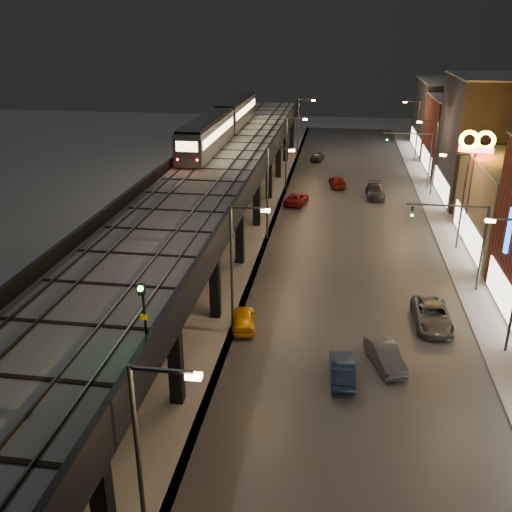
{
  "coord_description": "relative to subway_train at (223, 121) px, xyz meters",
  "views": [
    {
      "loc": [
        5.86,
        -20.35,
        19.56
      ],
      "look_at": [
        0.65,
        14.68,
        5.0
      ],
      "focal_mm": 40.0,
      "sensor_mm": 36.0,
      "label": 1
    }
  ],
  "objects": [
    {
      "name": "streetlight_left_0",
      "position": [
        8.07,
        -53.98,
        -3.08
      ],
      "size": [
        2.57,
        0.28,
        9.0
      ],
      "color": "#38383A",
      "rests_on": "ground"
    },
    {
      "name": "streetlight_left_1",
      "position": [
        8.07,
        -35.98,
        -3.08
      ],
      "size": [
        2.57,
        0.28,
        9.0
      ],
      "color": "#38383A",
      "rests_on": "ground"
    },
    {
      "name": "streetlight_left_2",
      "position": [
        8.07,
        -17.98,
        -3.08
      ],
      "size": [
        2.57,
        0.28,
        9.0
      ],
      "color": "#38383A",
      "rests_on": "ground"
    },
    {
      "name": "car_far_white",
      "position": [
        10.98,
        16.84,
        -7.64
      ],
      "size": [
        2.17,
        4.14,
        1.34
      ],
      "primitive_type": "imported",
      "rotation": [
        0.0,
        0.0,
        2.99
      ],
      "color": "#393A3F",
      "rests_on": "ground"
    },
    {
      "name": "elevated_viaduct",
      "position": [
        2.5,
        -17.14,
        -2.7
      ],
      "size": [
        9.0,
        100.0,
        6.3
      ],
      "color": "black",
      "rests_on": "ground"
    },
    {
      "name": "building_e",
      "position": [
        32.49,
        13.02,
        -3.24
      ],
      "size": [
        12.2,
        12.2,
        10.16
      ],
      "color": "maroon",
      "rests_on": "ground"
    },
    {
      "name": "building_d",
      "position": [
        32.49,
        -0.98,
        -1.24
      ],
      "size": [
        12.2,
        13.2,
        14.16
      ],
      "color": "#292934",
      "rests_on": "ground"
    },
    {
      "name": "car_onc_white",
      "position": [
        18.78,
        -1.88,
        -7.56
      ],
      "size": [
        2.25,
        5.26,
        1.51
      ],
      "primitive_type": "imported",
      "rotation": [
        0.0,
        0.0,
        0.03
      ],
      "color": "#3C3D43",
      "rests_on": "ground"
    },
    {
      "name": "rail_signal",
      "position": [
        6.4,
        -48.61,
        0.27
      ],
      "size": [
        0.32,
        0.41,
        2.77
      ],
      "color": "black",
      "rests_on": "viaduct_trackbed"
    },
    {
      "name": "traffic_light_rig_a",
      "position": [
        24.34,
        -26.99,
        -3.81
      ],
      "size": [
        6.1,
        0.34,
        7.0
      ],
      "color": "#38383A",
      "rests_on": "ground"
    },
    {
      "name": "streetlight_right_3",
      "position": [
        25.23,
        0.02,
        -3.08
      ],
      "size": [
        2.56,
        0.28,
        9.0
      ],
      "color": "#38383A",
      "rests_on": "ground"
    },
    {
      "name": "streetlight_left_4",
      "position": [
        8.07,
        18.02,
        -3.08
      ],
      "size": [
        2.57,
        0.28,
        9.0
      ],
      "color": "#38383A",
      "rests_on": "ground"
    },
    {
      "name": "road_surface",
      "position": [
        16.0,
        -13.98,
        -8.28
      ],
      "size": [
        17.0,
        120.0,
        0.06
      ],
      "primitive_type": "cube",
      "color": "#46474D",
      "rests_on": "ground"
    },
    {
      "name": "streetlight_left_3",
      "position": [
        8.07,
        0.02,
        -3.08
      ],
      "size": [
        2.57,
        0.28,
        9.0
      ],
      "color": "#38383A",
      "rests_on": "ground"
    },
    {
      "name": "subway_train",
      "position": [
        0.0,
        0.0,
        0.0
      ],
      "size": [
        2.86,
        34.67,
        3.41
      ],
      "color": "gray",
      "rests_on": "viaduct_trackbed"
    },
    {
      "name": "sidewalk_right",
      "position": [
        26.0,
        -13.98,
        -8.24
      ],
      "size": [
        4.0,
        120.0,
        0.14
      ],
      "primitive_type": "cube",
      "color": "#9FA1A8",
      "rests_on": "ground"
    },
    {
      "name": "car_onc_silver",
      "position": [
        17.77,
        -38.67,
        -7.63
      ],
      "size": [
        2.61,
        4.36,
        1.36
      ],
      "primitive_type": "imported",
      "rotation": [
        0.0,
        0.0,
        0.31
      ],
      "color": "#4A4D57",
      "rests_on": "ground"
    },
    {
      "name": "viaduct_parapet_streetside",
      "position": [
        6.85,
        -16.98,
        -1.46
      ],
      "size": [
        0.3,
        100.0,
        1.1
      ],
      "primitive_type": "cube",
      "color": "black",
      "rests_on": "elevated_viaduct"
    },
    {
      "name": "viaduct_trackbed",
      "position": [
        2.49,
        -17.01,
        -1.93
      ],
      "size": [
        8.4,
        100.0,
        0.32
      ],
      "color": "#B2B7C1",
      "rests_on": "elevated_viaduct"
    },
    {
      "name": "car_onc_dark",
      "position": [
        21.32,
        -33.09,
        -7.57
      ],
      "size": [
        2.56,
        5.38,
        1.48
      ],
      "primitive_type": "imported",
      "rotation": [
        0.0,
        0.0,
        0.02
      ],
      "color": "#5C5E63",
      "rests_on": "ground"
    },
    {
      "name": "viaduct_parapet_far",
      "position": [
        -1.85,
        -16.98,
        -1.46
      ],
      "size": [
        0.3,
        100.0,
        1.1
      ],
      "primitive_type": "cube",
      "color": "black",
      "rests_on": "elevated_viaduct"
    },
    {
      "name": "ground",
      "position": [
        8.5,
        -48.98,
        -8.31
      ],
      "size": [
        220.0,
        220.0,
        0.0
      ],
      "primitive_type": "plane",
      "color": "silver"
    },
    {
      "name": "under_viaduct_pavement",
      "position": [
        2.5,
        -13.98,
        -8.28
      ],
      "size": [
        11.0,
        120.0,
        0.06
      ],
      "primitive_type": "cube",
      "color": "#9FA1A8",
      "rests_on": "ground"
    },
    {
      "name": "car_near_white",
      "position": [
        15.19,
        -40.5,
        -7.66
      ],
      "size": [
        1.59,
        4.02,
        1.3
      ],
      "primitive_type": "imported",
      "rotation": [
        0.0,
        0.0,
        3.2
      ],
      "color": "#16274C",
      "rests_on": "ground"
    },
    {
      "name": "car_mid_silver",
      "position": [
        9.68,
        -5.94,
        -7.69
      ],
      "size": [
        2.91,
        4.82,
        1.25
      ],
      "primitive_type": "imported",
      "rotation": [
        0.0,
        0.0,
        2.95
      ],
      "color": "maroon",
      "rests_on": "ground"
    },
    {
      "name": "sign_mcdonalds",
      "position": [
        26.5,
        -15.73,
        0.4
      ],
      "size": [
        3.16,
        0.74,
        10.61
      ],
      "color": "#38383A",
      "rests_on": "ground"
    },
    {
      "name": "traffic_light_rig_b",
      "position": [
        24.34,
        3.01,
        -3.81
      ],
      "size": [
        6.1,
        0.34,
        7.0
      ],
      "color": "#38383A",
      "rests_on": "ground"
    },
    {
      "name": "car_taxi",
      "position": [
        8.45,
        -35.34,
        -7.67
      ],
      "size": [
        2.15,
        4.01,
        1.3
      ],
      "primitive_type": "imported",
      "rotation": [
        0.0,
        0.0,
        3.31
      ],
      "color": "#FFB50E",
      "rests_on": "ground"
    },
    {
      "name": "building_f",
      "position": [
        32.49,
        27.02,
        -2.74
      ],
      "size": [
        12.2,
        16.2,
        11.16
      ],
      "color": "#343437",
      "rests_on": "ground"
    },
    {
      "name": "streetlight_right_2",
      "position": [
        25.23,
        -17.98,
        -3.08
      ],
      "size": [
        2.56,
        0.28,
        9.0
      ],
      "color": "#38383A",
      "rests_on": "ground"
    },
    {
      "name": "streetlight_right_4",
      "position": [
        25.23,
        18.02,
        -3.08
      ],
      "size": [
        2.56,
        0.28,
        9.0
      ],
      "color": "#38383A",
      "rests_on": "ground"
    },
    {
      "name": "car_mid_dark",
      "position": [
        14.21,
        2.3,
        -7.66
      ],
      "size": [
        2.44,
        4.74,
        1.31
      ],
      "primitive_type": "imported",
      "rotation": [
        0.0,
        0.0,
        3.28
      ],
      "color": "maroon",
      "rests_on": "ground"
    }
  ]
}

